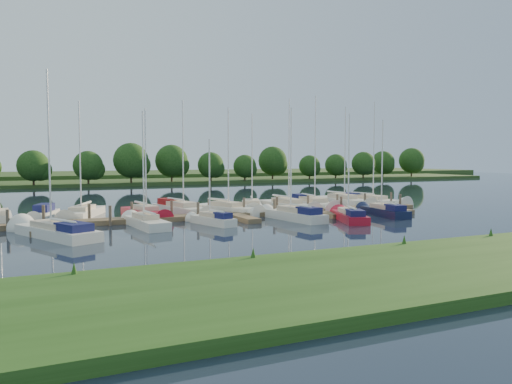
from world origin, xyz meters
name	(u,v)px	position (x,y,z in m)	size (l,w,h in m)	color
ground	(271,229)	(0.00, 0.00, 0.00)	(260.00, 260.00, 0.00)	#192032
near_bank	(425,269)	(0.00, -16.00, 0.25)	(90.00, 10.00, 0.50)	#1F4413
dock	(235,216)	(0.00, 7.31, 0.20)	(40.00, 6.00, 0.40)	brown
mooring_pilings	(230,210)	(0.00, 8.43, 0.60)	(38.24, 2.84, 2.00)	#473D33
far_shore	(115,181)	(0.00, 75.00, 0.30)	(180.00, 30.00, 0.60)	#253E18
distant_hill	(99,175)	(0.00, 100.00, 0.70)	(220.00, 40.00, 1.40)	#375324
treeline	(162,163)	(6.96, 61.97, 4.24)	(146.03, 9.75, 8.31)	#38281C
sailboat_n_0	(0,220)	(-18.79, 12.09, 0.28)	(2.11, 7.55, 9.71)	silver
motorboat	(44,214)	(-15.42, 14.36, 0.33)	(2.84, 5.38, 1.53)	silver
sailboat_n_2	(82,214)	(-12.26, 13.52, 0.27)	(4.58, 8.37, 10.70)	silver
sailboat_n_3	(145,214)	(-7.12, 11.08, 0.28)	(3.02, 7.93, 10.06)	#AB0F24
sailboat_n_4	(181,210)	(-3.41, 12.52, 0.33)	(3.78, 8.74, 11.10)	silver
sailboat_n_5	(227,211)	(0.60, 10.88, 0.28)	(4.42, 8.05, 10.47)	silver
sailboat_n_6	(252,207)	(4.37, 13.38, 0.27)	(4.29, 7.93, 10.14)	silver
sailboat_n_7	(287,207)	(7.53, 11.54, 0.28)	(2.71, 9.25, 11.71)	silver
sailboat_n_8	(313,205)	(10.78, 11.91, 0.33)	(3.11, 9.70, 12.17)	silver
sailboat_n_9	(343,202)	(15.69, 13.56, 0.28)	(2.78, 8.99, 11.44)	silver
sailboat_n_10	(370,202)	(18.84, 12.71, 0.32)	(3.82, 9.63, 11.99)	silver
sailboat_s_0	(54,233)	(-15.06, 2.54, 0.32)	(5.35, 9.01, 11.61)	silver
sailboat_s_1	(145,223)	(-8.45, 4.90, 0.28)	(2.39, 7.26, 9.29)	silver
sailboat_s_2	(212,221)	(-3.28, 4.03, 0.32)	(2.53, 5.46, 7.17)	silver
sailboat_s_3	(294,216)	(4.04, 3.88, 0.33)	(2.76, 7.83, 10.03)	silver
sailboat_s_4	(349,217)	(8.14, 1.57, 0.32)	(3.86, 7.31, 9.43)	#AB0F24
sailboat_s_5	(384,212)	(13.16, 3.29, 0.32)	(2.43, 7.15, 9.17)	#0F1735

